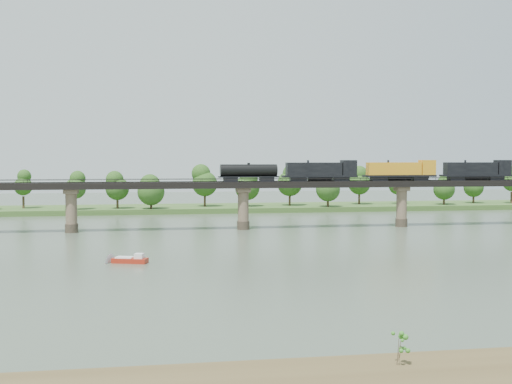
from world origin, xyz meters
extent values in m
plane|color=#3B4939|center=(0.00, 0.00, 0.00)|extent=(400.00, 400.00, 0.00)
cube|color=#325321|center=(0.00, 85.00, 0.80)|extent=(300.00, 24.00, 1.60)
cylinder|color=#473A2D|center=(-40.00, 30.00, 1.00)|extent=(3.00, 3.00, 2.00)
cylinder|color=#78614E|center=(-40.00, 30.00, 5.50)|extent=(2.60, 2.60, 9.00)
cube|color=#78614E|center=(-40.00, 30.00, 9.50)|extent=(3.20, 3.20, 1.00)
cylinder|color=#473A2D|center=(0.00, 30.00, 1.00)|extent=(3.00, 3.00, 2.00)
cylinder|color=#78614E|center=(0.00, 30.00, 5.50)|extent=(2.60, 2.60, 9.00)
cube|color=#78614E|center=(0.00, 30.00, 9.50)|extent=(3.20, 3.20, 1.00)
cylinder|color=#473A2D|center=(40.00, 30.00, 1.00)|extent=(3.00, 3.00, 2.00)
cylinder|color=#78614E|center=(40.00, 30.00, 5.50)|extent=(2.60, 2.60, 9.00)
cube|color=#78614E|center=(40.00, 30.00, 9.50)|extent=(3.20, 3.20, 1.00)
cube|color=black|center=(0.00, 30.00, 10.75)|extent=(220.00, 5.00, 1.50)
cube|color=black|center=(0.00, 29.25, 11.58)|extent=(220.00, 0.12, 0.16)
cube|color=black|center=(0.00, 30.75, 11.58)|extent=(220.00, 0.12, 0.16)
cube|color=black|center=(0.00, 27.60, 12.20)|extent=(220.00, 0.10, 0.10)
cube|color=black|center=(0.00, 32.40, 12.20)|extent=(220.00, 0.10, 0.10)
cube|color=black|center=(0.00, 27.60, 11.85)|extent=(0.08, 0.08, 0.70)
cube|color=black|center=(0.00, 32.40, 11.85)|extent=(0.08, 0.08, 0.70)
cylinder|color=#382619|center=(-60.94, 84.18, 3.46)|extent=(0.70, 0.70, 3.71)
sphere|color=#1E4513|center=(-60.94, 84.18, 8.41)|extent=(5.67, 5.67, 5.67)
sphere|color=#1E4513|center=(-60.94, 84.18, 11.50)|extent=(4.25, 4.25, 4.25)
cylinder|color=#382619|center=(-44.43, 76.31, 3.35)|extent=(0.70, 0.70, 3.51)
sphere|color=#1E4513|center=(-44.43, 76.31, 8.03)|extent=(6.31, 6.31, 6.31)
sphere|color=#1E4513|center=(-44.43, 76.31, 10.96)|extent=(4.73, 4.73, 4.73)
cylinder|color=#382619|center=(-32.24, 78.84, 3.27)|extent=(0.70, 0.70, 3.34)
sphere|color=#1E4513|center=(-32.24, 78.84, 7.73)|extent=(7.18, 7.18, 7.18)
sphere|color=#1E4513|center=(-32.24, 78.84, 10.52)|extent=(5.39, 5.39, 5.39)
cylinder|color=#382619|center=(-22.01, 76.15, 3.01)|extent=(0.70, 0.70, 2.83)
sphere|color=#1E4513|center=(-22.01, 76.15, 6.78)|extent=(8.26, 8.26, 8.26)
sphere|color=#1E4513|center=(-22.01, 76.15, 9.14)|extent=(6.19, 6.19, 6.19)
cylinder|color=#382619|center=(-5.04, 82.68, 3.58)|extent=(0.70, 0.70, 3.96)
sphere|color=#1E4513|center=(-5.04, 82.68, 8.87)|extent=(8.07, 8.07, 8.07)
sphere|color=#1E4513|center=(-5.04, 82.68, 12.17)|extent=(6.05, 6.05, 6.05)
cylinder|color=#382619|center=(8.52, 81.14, 3.23)|extent=(0.70, 0.70, 3.27)
sphere|color=#1E4513|center=(8.52, 81.14, 7.59)|extent=(8.03, 8.03, 8.03)
sphere|color=#1E4513|center=(8.52, 81.14, 10.31)|extent=(6.02, 6.02, 6.02)
cylinder|color=#382619|center=(22.65, 82.31, 3.56)|extent=(0.70, 0.70, 3.92)
sphere|color=#1E4513|center=(22.65, 82.31, 8.79)|extent=(8.29, 8.29, 8.29)
sphere|color=#1E4513|center=(22.65, 82.31, 12.05)|extent=(6.21, 6.21, 6.21)
cylinder|color=#382619|center=(33.59, 75.35, 3.11)|extent=(0.70, 0.70, 3.02)
sphere|color=#1E4513|center=(33.59, 75.35, 7.15)|extent=(7.74, 7.74, 7.74)
sphere|color=#1E4513|center=(33.59, 75.35, 9.67)|extent=(5.80, 5.80, 5.80)
cylinder|color=#382619|center=(46.81, 84.03, 3.50)|extent=(0.70, 0.70, 3.80)
sphere|color=#1E4513|center=(46.81, 84.03, 8.56)|extent=(7.47, 7.47, 7.47)
sphere|color=#1E4513|center=(46.81, 84.03, 11.73)|extent=(5.60, 5.60, 5.60)
cylinder|color=#382619|center=(60.48, 84.26, 3.29)|extent=(0.70, 0.70, 3.38)
sphere|color=#1E4513|center=(60.48, 84.26, 7.80)|extent=(6.23, 6.23, 6.23)
sphere|color=#1E4513|center=(60.48, 84.26, 10.62)|extent=(4.67, 4.67, 4.67)
cylinder|color=#382619|center=(74.35, 78.39, 2.99)|extent=(0.70, 0.70, 2.77)
sphere|color=#1E4513|center=(74.35, 78.39, 6.68)|extent=(7.04, 7.04, 7.04)
sphere|color=#1E4513|center=(74.35, 78.39, 8.99)|extent=(5.28, 5.28, 5.28)
cylinder|color=#382619|center=(87.62, 83.57, 3.07)|extent=(0.70, 0.70, 2.94)
sphere|color=#1E4513|center=(87.62, 83.57, 7.00)|extent=(6.73, 6.73, 6.73)
sphere|color=#1E4513|center=(87.62, 83.57, 9.45)|extent=(5.05, 5.05, 5.05)
cylinder|color=#382619|center=(99.73, 80.10, 3.57)|extent=(0.70, 0.70, 3.94)
sphere|color=#1E4513|center=(99.73, 80.10, 8.83)|extent=(6.17, 6.17, 6.17)
sphere|color=#1E4513|center=(99.73, 80.10, 12.11)|extent=(4.62, 4.62, 4.62)
cube|color=black|center=(65.09, 30.00, 12.04)|extent=(3.89, 2.34, 1.07)
cube|color=black|center=(54.38, 30.00, 12.04)|extent=(3.89, 2.34, 1.07)
cube|color=black|center=(59.73, 30.00, 12.72)|extent=(18.50, 2.92, 0.49)
cube|color=black|center=(58.27, 30.00, 14.52)|extent=(13.63, 2.63, 3.12)
cube|color=black|center=(67.04, 30.00, 14.81)|extent=(3.50, 2.92, 3.70)
cylinder|color=black|center=(59.73, 30.00, 12.18)|extent=(5.84, 1.36, 1.36)
cube|color=black|center=(44.64, 30.00, 12.04)|extent=(3.89, 2.34, 1.07)
cube|color=black|center=(33.94, 30.00, 12.04)|extent=(3.89, 2.34, 1.07)
cube|color=black|center=(39.29, 30.00, 12.72)|extent=(18.50, 2.92, 0.49)
cube|color=orange|center=(37.83, 30.00, 14.52)|extent=(13.63, 2.63, 3.12)
cube|color=orange|center=(46.59, 30.00, 14.81)|extent=(3.50, 2.92, 3.70)
cylinder|color=black|center=(39.29, 30.00, 12.18)|extent=(5.84, 1.36, 1.36)
cube|color=black|center=(24.20, 30.00, 12.04)|extent=(3.89, 2.34, 1.07)
cube|color=black|center=(13.49, 30.00, 12.04)|extent=(3.89, 2.34, 1.07)
cube|color=black|center=(18.85, 30.00, 12.72)|extent=(18.50, 2.92, 0.49)
cube|color=black|center=(17.38, 30.00, 14.52)|extent=(13.63, 2.63, 3.12)
cube|color=black|center=(26.15, 30.00, 14.81)|extent=(3.50, 2.92, 3.70)
cylinder|color=black|center=(18.85, 30.00, 12.18)|extent=(5.84, 1.36, 1.36)
cube|color=black|center=(5.70, 30.00, 12.04)|extent=(3.41, 2.14, 1.07)
cube|color=black|center=(-3.06, 30.00, 12.04)|extent=(3.41, 2.14, 1.07)
cube|color=black|center=(1.32, 30.00, 12.67)|extent=(14.60, 2.34, 0.29)
cylinder|color=black|center=(1.32, 30.00, 14.23)|extent=(13.63, 2.92, 2.92)
cylinder|color=black|center=(1.32, 30.00, 15.78)|extent=(0.68, 0.68, 0.49)
cube|color=#9D2211|center=(-25.20, -15.47, 0.40)|extent=(6.11, 3.81, 0.80)
cube|color=white|center=(-26.07, -15.17, 0.86)|extent=(3.17, 2.52, 0.29)
cube|color=white|center=(-23.67, -15.98, 1.21)|extent=(1.75, 1.75, 0.80)
cylinder|color=brown|center=(-2.05, -74.16, 1.86)|extent=(0.06, 0.06, 2.12)
sphere|color=#3B8728|center=(-2.05, -74.16, 2.61)|extent=(0.97, 0.97, 0.97)
camera|label=1|loc=(-21.29, -121.93, 17.36)|focal=45.00mm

